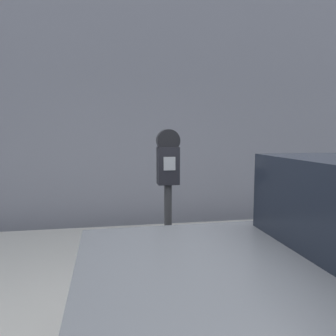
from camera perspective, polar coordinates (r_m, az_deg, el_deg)
sidewalk at (r=3.97m, az=0.18°, el=-16.24°), size 24.00×2.80×0.14m
building_facade at (r=5.76m, az=-3.53°, el=19.48°), size 24.00×0.30×5.82m
parking_meter at (r=2.72m, az=0.00°, el=-2.49°), size 0.19×0.14×1.47m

